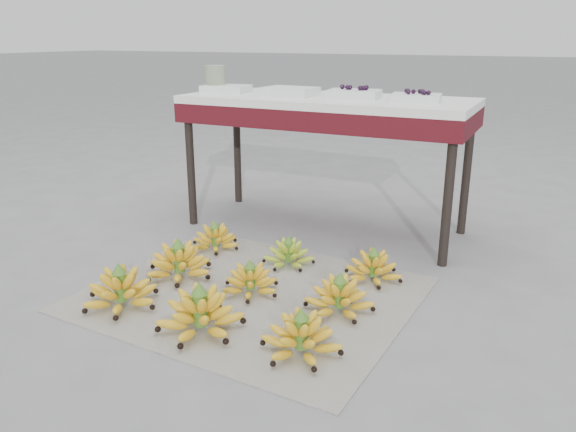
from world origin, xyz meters
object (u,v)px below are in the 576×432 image
at_px(tray_far_left, 226,89).
at_px(glass_jar, 215,79).
at_px(vendor_table, 326,113).
at_px(bunch_mid_left, 179,263).
at_px(bunch_back_center, 289,255).
at_px(bunch_back_right, 373,268).
at_px(newspaper_mat, 251,294).
at_px(tray_right, 354,94).
at_px(bunch_mid_center, 250,281).
at_px(tray_left, 290,91).
at_px(bunch_mid_right, 339,298).
at_px(bunch_front_right, 301,338).
at_px(bunch_front_center, 200,314).
at_px(bunch_front_left, 121,291).
at_px(tray_far_right, 416,97).
at_px(bunch_back_left, 215,239).

distance_m(tray_far_left, glass_jar, 0.09).
relative_size(vendor_table, glass_jar, 10.41).
bearing_deg(bunch_mid_left, bunch_back_center, 44.71).
xyz_separation_m(bunch_back_center, bunch_back_right, (0.40, 0.01, 0.00)).
relative_size(bunch_back_right, tray_far_left, 1.13).
relative_size(newspaper_mat, tray_right, 4.64).
xyz_separation_m(newspaper_mat, bunch_mid_center, (-0.01, 0.01, 0.05)).
bearing_deg(vendor_table, tray_left, -171.60).
bearing_deg(bunch_mid_right, bunch_front_right, -90.00).
relative_size(bunch_front_center, vendor_table, 0.24).
relative_size(bunch_back_center, tray_far_left, 0.98).
bearing_deg(bunch_front_center, vendor_table, 81.96).
distance_m(bunch_front_left, tray_far_left, 1.38).
bearing_deg(bunch_front_center, tray_left, 91.08).
height_order(vendor_table, tray_far_right, tray_far_right).
bearing_deg(bunch_front_right, bunch_front_center, -178.55).
xyz_separation_m(bunch_front_left, bunch_back_center, (0.40, 0.65, -0.01)).
height_order(bunch_back_left, tray_right, tray_right).
relative_size(bunch_mid_left, tray_far_left, 1.18).
bearing_deg(bunch_back_right, bunch_back_left, -168.07).
relative_size(vendor_table, tray_right, 5.46).
bearing_deg(bunch_mid_left, tray_left, 85.77).
distance_m(newspaper_mat, bunch_mid_left, 0.37).
distance_m(bunch_mid_right, tray_left, 1.25).
bearing_deg(bunch_back_center, tray_far_right, 46.23).
relative_size(bunch_mid_left, tray_right, 1.14).
bearing_deg(vendor_table, tray_right, -0.48).
xyz_separation_m(vendor_table, glass_jar, (-0.66, -0.02, 0.15)).
distance_m(newspaper_mat, bunch_back_center, 0.34).
relative_size(tray_right, glass_jar, 1.91).
bearing_deg(tray_right, bunch_front_left, -112.10).
bearing_deg(bunch_back_left, bunch_mid_left, -83.73).
bearing_deg(bunch_front_left, bunch_mid_left, 105.56).
bearing_deg(glass_jar, tray_right, 1.09).
height_order(bunch_front_center, glass_jar, glass_jar).
distance_m(bunch_back_left, bunch_back_right, 0.81).
bearing_deg(tray_far_left, bunch_mid_right, -40.33).
xyz_separation_m(tray_far_right, glass_jar, (-1.12, 0.01, 0.05)).
bearing_deg(newspaper_mat, bunch_back_right, 41.17).
relative_size(newspaper_mat, tray_far_left, 4.78).
bearing_deg(bunch_mid_center, tray_far_right, 82.75).
relative_size(bunch_front_right, bunch_back_right, 0.94).
xyz_separation_m(bunch_mid_left, bunch_back_center, (0.37, 0.32, -0.01)).
xyz_separation_m(bunch_back_left, bunch_back_center, (0.41, -0.03, -0.00)).
bearing_deg(tray_far_right, vendor_table, 177.29).
distance_m(bunch_back_right, tray_left, 1.07).
bearing_deg(tray_far_right, bunch_back_right, -90.87).
height_order(bunch_back_center, glass_jar, glass_jar).
distance_m(bunch_front_left, bunch_mid_center, 0.50).
bearing_deg(bunch_back_left, tray_right, 46.06).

